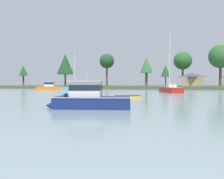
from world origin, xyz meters
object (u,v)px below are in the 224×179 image
Objects in this scene: sailboat_skyblue at (77,90)px; mooring_buoy_red at (112,90)px; cruiser_navy at (84,102)px; sailboat_red at (171,91)px; dinghy_yellow at (128,97)px; cruiser_orange at (47,88)px.

sailboat_skyblue reaches higher than mooring_buoy_red.
sailboat_skyblue is at bearing 116.86° from cruiser_navy.
sailboat_skyblue is at bearing 175.83° from sailboat_red.
dinghy_yellow is 0.49× the size of cruiser_navy.
cruiser_navy is at bearing -95.63° from sailboat_red.
cruiser_orange reaches higher than mooring_buoy_red.
cruiser_orange is at bearing 135.55° from dinghy_yellow.
dinghy_yellow is 0.33× the size of sailboat_skyblue.
cruiser_navy is 60.06m from cruiser_orange.
cruiser_navy is 18.79× the size of mooring_buoy_red.
dinghy_yellow is 25.31m from sailboat_red.
sailboat_skyblue reaches higher than dinghy_yellow.
cruiser_orange is at bearing 125.76° from cruiser_navy.
mooring_buoy_red is (-16.59, 57.91, -0.48)m from cruiser_navy.
mooring_buoy_red is (18.51, 9.17, -0.62)m from cruiser_orange.
sailboat_red reaches higher than mooring_buoy_red.
sailboat_red is at bearing -4.17° from sailboat_skyblue.
sailboat_skyblue is at bearing -28.24° from cruiser_orange.
sailboat_red is at bearing 84.37° from cruiser_navy.
dinghy_yellow is at bearing -44.45° from cruiser_orange.
sailboat_red is 27.68m from mooring_buoy_red.
dinghy_yellow is at bearing -69.12° from mooring_buoy_red.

